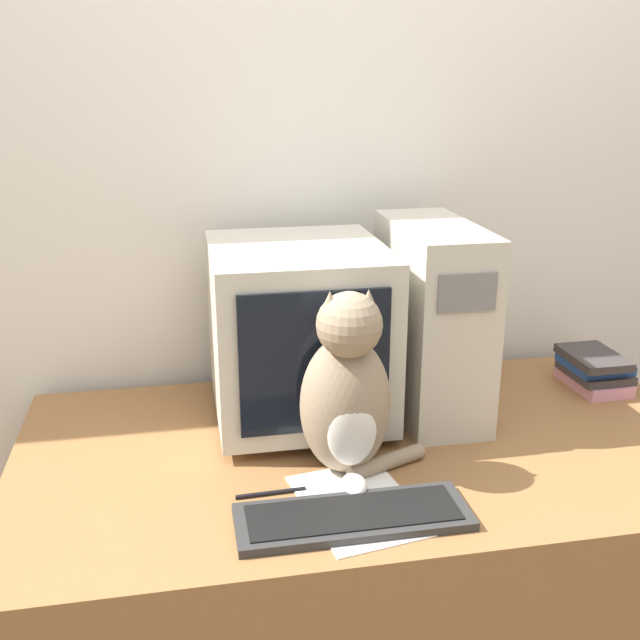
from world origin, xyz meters
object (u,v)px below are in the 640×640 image
crt_monitor (298,331)px  pen (271,493)px  computer_tower (431,318)px  cat (347,394)px  keyboard (353,517)px  book_stack (594,370)px

crt_monitor → pen: bearing=-108.3°
computer_tower → cat: bearing=-134.4°
crt_monitor → computer_tower: bearing=-0.5°
computer_tower → cat: size_ratio=1.15×
crt_monitor → keyboard: size_ratio=1.01×
computer_tower → pen: size_ratio=3.27×
computer_tower → pen: bearing=-142.3°
computer_tower → keyboard: (-0.31, -0.47, -0.22)m
cat → book_stack: (0.75, 0.31, -0.13)m
crt_monitor → keyboard: crt_monitor is taller
keyboard → cat: cat is taller
book_stack → crt_monitor: bearing=-178.1°
crt_monitor → pen: (-0.12, -0.35, -0.22)m
crt_monitor → computer_tower: size_ratio=0.96×
keyboard → pen: keyboard is taller
keyboard → pen: size_ratio=3.12×
cat → crt_monitor: bearing=102.0°
computer_tower → keyboard: 0.60m
crt_monitor → computer_tower: computer_tower is taller
crt_monitor → cat: 0.29m
keyboard → book_stack: (0.78, 0.50, 0.04)m
book_stack → pen: bearing=-157.9°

